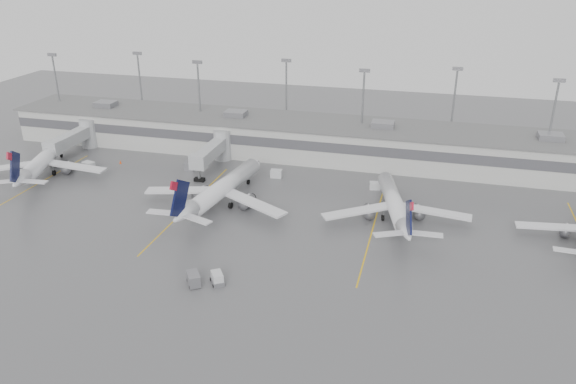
% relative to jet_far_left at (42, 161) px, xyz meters
% --- Properties ---
extents(ground, '(260.00, 260.00, 0.00)m').
position_rel_jet_far_left_xyz_m(ground, '(54.43, -30.88, -3.20)').
color(ground, '#555557').
rests_on(ground, ground).
extents(terminal, '(152.00, 17.00, 9.45)m').
position_rel_jet_far_left_xyz_m(terminal, '(54.42, 27.10, 0.97)').
color(terminal, '#B3B3AD').
rests_on(terminal, ground).
extents(light_masts, '(142.40, 8.00, 20.60)m').
position_rel_jet_far_left_xyz_m(light_masts, '(54.43, 32.87, 8.82)').
color(light_masts, gray).
rests_on(light_masts, ground).
extents(jet_bridge_left, '(4.00, 17.20, 7.00)m').
position_rel_jet_far_left_xyz_m(jet_bridge_left, '(-1.07, 14.84, 0.67)').
color(jet_bridge_left, '#9A9C9F').
rests_on(jet_bridge_left, ground).
extents(jet_bridge_right, '(4.00, 17.20, 7.00)m').
position_rel_jet_far_left_xyz_m(jet_bridge_right, '(33.93, 14.84, 0.67)').
color(jet_bridge_right, '#9A9C9F').
rests_on(jet_bridge_right, ground).
extents(stand_markings, '(105.25, 40.00, 0.01)m').
position_rel_jet_far_left_xyz_m(stand_markings, '(54.43, -6.88, -3.20)').
color(stand_markings, '#E6AD0D').
rests_on(stand_markings, ground).
extents(jet_far_left, '(27.15, 30.91, 10.30)m').
position_rel_jet_far_left_xyz_m(jet_far_left, '(0.00, 0.00, 0.00)').
color(jet_far_left, silver).
rests_on(jet_far_left, ground).
extents(jet_mid_left, '(29.23, 32.98, 10.70)m').
position_rel_jet_far_left_xyz_m(jet_mid_left, '(42.80, -5.07, 0.12)').
color(jet_mid_left, silver).
rests_on(jet_mid_left, ground).
extents(jet_mid_right, '(25.87, 29.36, 9.67)m').
position_rel_jet_far_left_xyz_m(jet_mid_right, '(75.13, -2.76, -0.20)').
color(jet_mid_right, silver).
rests_on(jet_mid_right, ground).
extents(baggage_tug, '(2.88, 3.16, 1.74)m').
position_rel_jet_far_left_xyz_m(baggage_tug, '(52.11, -30.84, -2.52)').
color(baggage_tug, silver).
rests_on(baggage_tug, ground).
extents(baggage_cart, '(2.94, 3.27, 1.83)m').
position_rel_jet_far_left_xyz_m(baggage_cart, '(48.91, -32.04, -2.25)').
color(baggage_cart, slate).
rests_on(baggage_cart, ground).
extents(gse_uld_a, '(2.92, 2.37, 1.80)m').
position_rel_jet_far_left_xyz_m(gse_uld_a, '(7.53, 5.14, -2.30)').
color(gse_uld_a, silver).
rests_on(gse_uld_a, ground).
extents(gse_uld_b, '(2.52, 1.81, 1.69)m').
position_rel_jet_far_left_xyz_m(gse_uld_b, '(48.97, 11.37, -2.36)').
color(gse_uld_b, silver).
rests_on(gse_uld_b, ground).
extents(gse_uld_c, '(2.39, 1.81, 1.53)m').
position_rel_jet_far_left_xyz_m(gse_uld_c, '(70.14, 10.29, -2.44)').
color(gse_uld_c, silver).
rests_on(gse_uld_c, ground).
extents(gse_loader, '(2.37, 3.36, 1.95)m').
position_rel_jet_far_left_xyz_m(gse_loader, '(29.21, 11.04, -2.23)').
color(gse_loader, slate).
rests_on(gse_loader, ground).
extents(cone_a, '(0.50, 0.50, 0.79)m').
position_rel_jet_far_left_xyz_m(cone_a, '(12.26, 10.36, -2.81)').
color(cone_a, '#FA4905').
rests_on(cone_a, ground).
extents(cone_b, '(0.38, 0.38, 0.60)m').
position_rel_jet_far_left_xyz_m(cone_b, '(28.49, -1.26, -2.90)').
color(cone_b, '#FA4905').
rests_on(cone_b, ground).
extents(cone_c, '(0.50, 0.50, 0.79)m').
position_rel_jet_far_left_xyz_m(cone_c, '(75.29, 4.25, -2.81)').
color(cone_c, '#FA4905').
rests_on(cone_c, ground).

